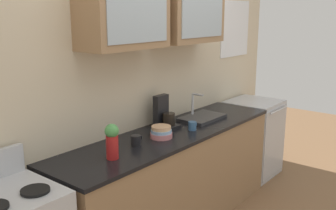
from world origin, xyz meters
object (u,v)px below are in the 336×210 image
object	(u,v)px
bowl_stack	(161,132)
coffee_maker	(164,116)
sink_faucet	(202,117)
vase	(112,140)
dishwasher	(253,138)
cup_near_bowls	(136,141)
cup_near_sink	(192,126)

from	to	relation	value
bowl_stack	coffee_maker	bearing A→B (deg)	34.51
sink_faucet	vase	bearing A→B (deg)	-175.59
sink_faucet	dishwasher	size ratio (longest dim) A/B	0.50
sink_faucet	dishwasher	bearing A→B (deg)	-2.24
vase	dishwasher	bearing A→B (deg)	1.43
sink_faucet	vase	size ratio (longest dim) A/B	1.77
bowl_stack	cup_near_bowls	size ratio (longest dim) A/B	1.66
vase	cup_near_bowls	distance (m)	0.32
sink_faucet	coffee_maker	bearing A→B (deg)	166.72
dishwasher	cup_near_sink	bearing A→B (deg)	-175.96
bowl_stack	coffee_maker	world-z (taller)	coffee_maker
bowl_stack	dishwasher	xyz separation A→B (m)	(1.71, 0.02, -0.49)
cup_near_sink	cup_near_bowls	bearing A→B (deg)	170.93
sink_faucet	coffee_maker	distance (m)	0.46
bowl_stack	cup_near_bowls	bearing A→B (deg)	175.20
vase	cup_near_bowls	world-z (taller)	vase
cup_near_sink	dishwasher	xyz separation A→B (m)	(1.37, 0.10, -0.48)
vase	dishwasher	size ratio (longest dim) A/B	0.29
cup_near_sink	cup_near_bowls	world-z (taller)	cup_near_bowls
vase	cup_near_sink	xyz separation A→B (m)	(0.91, -0.04, -0.10)
sink_faucet	coffee_maker	size ratio (longest dim) A/B	1.55
coffee_maker	vase	bearing A→B (deg)	-166.21
vase	cup_near_sink	world-z (taller)	vase
vase	cup_near_sink	size ratio (longest dim) A/B	2.45
bowl_stack	vase	bearing A→B (deg)	-176.62
cup_near_bowls	coffee_maker	size ratio (longest dim) A/B	0.38
dishwasher	coffee_maker	distance (m)	1.57
vase	cup_near_bowls	size ratio (longest dim) A/B	2.30
bowl_stack	dishwasher	world-z (taller)	bowl_stack
cup_near_sink	coffee_maker	size ratio (longest dim) A/B	0.36
cup_near_bowls	dishwasher	world-z (taller)	cup_near_bowls
sink_faucet	coffee_maker	xyz separation A→B (m)	(-0.44, 0.10, 0.09)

